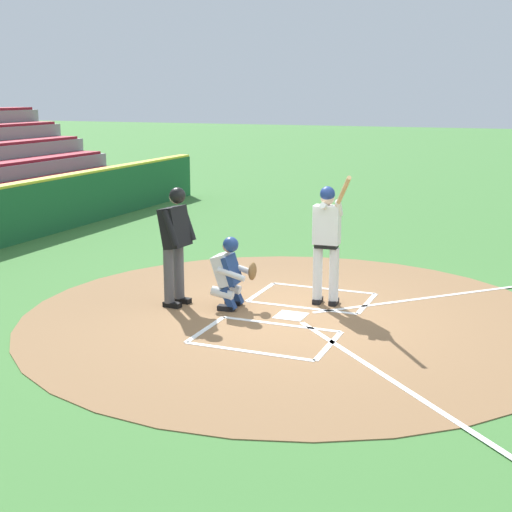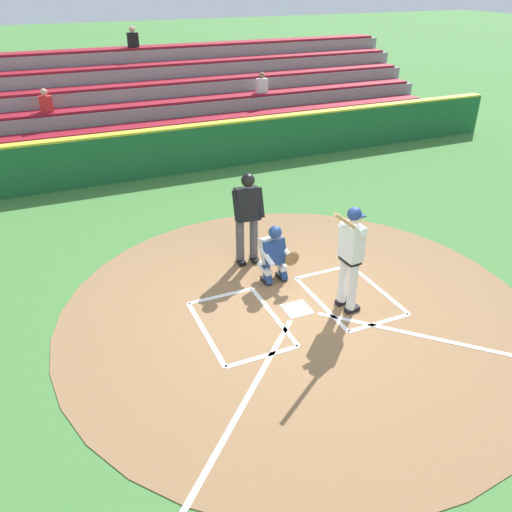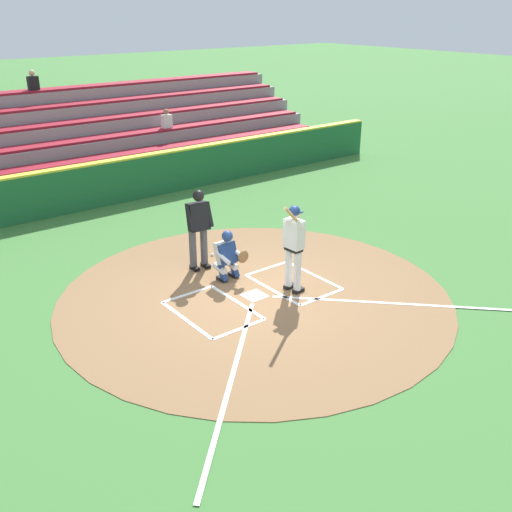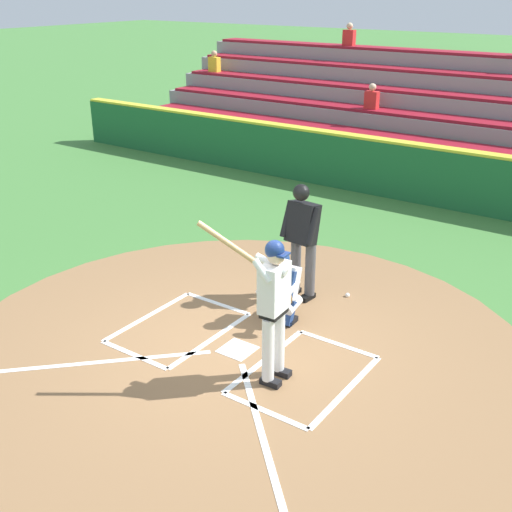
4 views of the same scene
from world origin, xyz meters
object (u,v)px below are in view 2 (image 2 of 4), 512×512
Objects in this scene: batter at (351,252)px; baseball at (267,246)px; plate_umpire at (247,213)px; catcher at (275,253)px.

batter reaches higher than baseball.
batter is 2.33m from plate_umpire.
baseball is (0.28, -2.58, -1.06)m from batter.
baseball is at bearing -145.46° from plate_umpire.
batter reaches higher than catcher.
plate_umpire reaches higher than baseball.
catcher is at bearing -61.71° from batter.
catcher is 0.61× the size of plate_umpire.
catcher is 1.44m from baseball.
catcher is 0.98m from plate_umpire.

